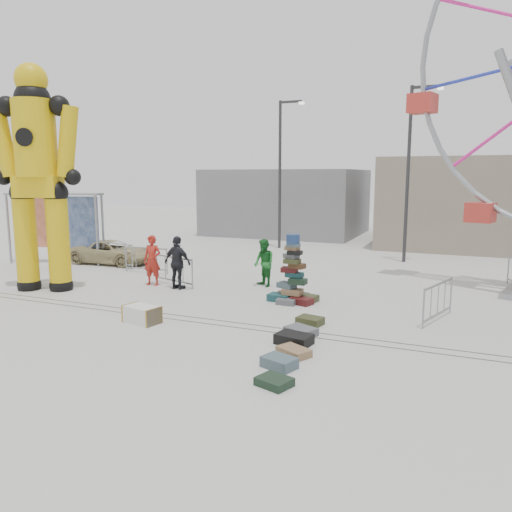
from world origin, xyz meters
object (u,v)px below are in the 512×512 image
at_px(lamp_post_right, 410,165).
at_px(barricade_dummy_c, 174,271).
at_px(crash_test_dummy, 37,170).
at_px(pedestrian_green, 264,263).
at_px(steamer_trunk, 142,314).
at_px(barricade_dummy_a, 117,255).
at_px(barricade_wheel_front, 438,302).
at_px(banner_scaffold, 55,211).
at_px(suitcase_tower, 293,283).
at_px(lamp_post_left, 281,167).
at_px(pedestrian_red, 152,260).
at_px(barricade_dummy_b, 146,260).
at_px(parked_suv, 112,252).
at_px(pedestrian_black, 178,263).

height_order(lamp_post_right, barricade_dummy_c, lamp_post_right).
distance_m(crash_test_dummy, pedestrian_green, 8.51).
xyz_separation_m(steamer_trunk, barricade_dummy_a, (-6.07, 6.65, 0.32)).
relative_size(steamer_trunk, pedestrian_green, 0.58).
bearing_deg(barricade_wheel_front, barricade_dummy_a, 94.37).
bearing_deg(banner_scaffold, suitcase_tower, -26.46).
height_order(lamp_post_left, barricade_dummy_a, lamp_post_left).
bearing_deg(crash_test_dummy, barricade_dummy_c, 13.41).
xyz_separation_m(barricade_wheel_front, pedestrian_red, (-10.01, 0.77, 0.38)).
bearing_deg(barricade_dummy_b, banner_scaffold, 174.75).
height_order(banner_scaffold, pedestrian_red, banner_scaffold).
bearing_deg(barricade_dummy_c, lamp_post_left, 105.79).
bearing_deg(lamp_post_left, steamer_trunk, -84.64).
height_order(lamp_post_right, lamp_post_left, same).
bearing_deg(pedestrian_green, barricade_dummy_a, -151.80).
bearing_deg(parked_suv, pedestrian_red, -128.45).
xyz_separation_m(barricade_dummy_c, pedestrian_black, (0.46, -0.46, 0.41)).
distance_m(banner_scaffold, parked_suv, 3.17).
height_order(pedestrian_green, parked_suv, pedestrian_green).
height_order(barricade_wheel_front, parked_suv, barricade_wheel_front).
relative_size(barricade_dummy_a, pedestrian_green, 1.15).
height_order(crash_test_dummy, banner_scaffold, crash_test_dummy).
relative_size(barricade_dummy_c, pedestrian_green, 1.15).
xyz_separation_m(banner_scaffold, pedestrian_green, (10.62, -0.75, -1.56)).
relative_size(crash_test_dummy, pedestrian_black, 4.17).
relative_size(pedestrian_green, pedestrian_black, 0.91).
distance_m(suitcase_tower, crash_test_dummy, 9.56).
height_order(barricade_dummy_b, pedestrian_green, pedestrian_green).
distance_m(lamp_post_right, barricade_dummy_b, 12.58).
height_order(lamp_post_right, steamer_trunk, lamp_post_right).
relative_size(banner_scaffold, pedestrian_green, 2.59).
relative_size(crash_test_dummy, pedestrian_red, 4.28).
xyz_separation_m(lamp_post_left, barricade_dummy_a, (-4.66, -8.35, -3.93)).
height_order(pedestrian_red, pedestrian_green, pedestrian_red).
bearing_deg(suitcase_tower, steamer_trunk, -120.31).
bearing_deg(suitcase_tower, pedestrian_black, -172.94).
height_order(banner_scaffold, barricade_wheel_front, banner_scaffold).
xyz_separation_m(pedestrian_green, parked_suv, (-8.27, 1.70, -0.34)).
xyz_separation_m(crash_test_dummy, steamer_trunk, (5.58, -2.00, -3.97)).
bearing_deg(pedestrian_green, pedestrian_red, -123.55).
xyz_separation_m(suitcase_tower, pedestrian_green, (-1.69, 1.71, 0.26)).
bearing_deg(pedestrian_black, lamp_post_right, -119.23).
bearing_deg(lamp_post_right, barricade_dummy_c, -130.50).
relative_size(steamer_trunk, barricade_dummy_b, 0.50).
height_order(barricade_wheel_front, pedestrian_red, pedestrian_red).
xyz_separation_m(barricade_dummy_a, barricade_dummy_b, (1.98, -0.65, 0.00)).
height_order(suitcase_tower, pedestrian_red, suitcase_tower).
height_order(barricade_dummy_a, parked_suv, barricade_dummy_a).
xyz_separation_m(barricade_dummy_b, parked_suv, (-2.79, 1.27, -0.02)).
relative_size(suitcase_tower, crash_test_dummy, 0.27).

